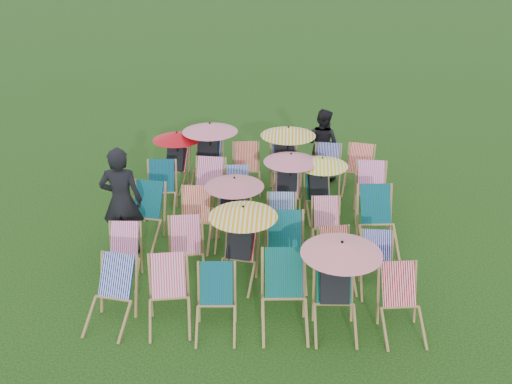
# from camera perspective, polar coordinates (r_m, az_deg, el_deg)

# --- Properties ---
(ground) EXTENTS (100.00, 100.00, 0.00)m
(ground) POSITION_cam_1_polar(r_m,az_deg,el_deg) (10.16, 0.37, -5.32)
(ground) COLOR black
(ground) RESTS_ON ground
(deckchair_0) EXTENTS (0.73, 0.93, 0.92)m
(deckchair_0) POSITION_cam_1_polar(r_m,az_deg,el_deg) (8.37, -14.39, -10.04)
(deckchair_0) COLOR #9A7647
(deckchair_0) RESTS_ON ground
(deckchair_1) EXTENTS (0.75, 0.94, 0.92)m
(deckchair_1) POSITION_cam_1_polar(r_m,az_deg,el_deg) (8.20, -8.72, -10.26)
(deckchair_1) COLOR #9A7647
(deckchair_1) RESTS_ON ground
(deckchair_2) EXTENTS (0.64, 0.85, 0.88)m
(deckchair_2) POSITION_cam_1_polar(r_m,az_deg,el_deg) (8.02, -4.05, -11.09)
(deckchair_2) COLOR #9A7647
(deckchair_2) RESTS_ON ground
(deckchair_3) EXTENTS (0.75, 0.99, 1.03)m
(deckchair_3) POSITION_cam_1_polar(r_m,az_deg,el_deg) (8.03, 2.88, -10.36)
(deckchair_3) COLOR #9A7647
(deckchair_3) RESTS_ON ground
(deckchair_4) EXTENTS (1.12, 1.17, 1.32)m
(deckchair_4) POSITION_cam_1_polar(r_m,az_deg,el_deg) (7.99, 8.09, -9.22)
(deckchair_4) COLOR #9A7647
(deckchair_4) RESTS_ON ground
(deckchair_5) EXTENTS (0.69, 0.89, 0.90)m
(deckchair_5) POSITION_cam_1_polar(r_m,az_deg,el_deg) (8.21, 14.43, -10.88)
(deckchair_5) COLOR #9A7647
(deckchair_5) RESTS_ON ground
(deckchair_6) EXTENTS (0.60, 0.81, 0.85)m
(deckchair_6) POSITION_cam_1_polar(r_m,az_deg,el_deg) (9.29, -13.23, -6.24)
(deckchair_6) COLOR #9A7647
(deckchair_6) RESTS_ON ground
(deckchair_7) EXTENTS (0.72, 0.92, 0.91)m
(deckchair_7) POSITION_cam_1_polar(r_m,az_deg,el_deg) (9.15, -7.03, -6.01)
(deckchair_7) COLOR #9A7647
(deckchair_7) RESTS_ON ground
(deckchair_8) EXTENTS (1.07, 1.14, 1.27)m
(deckchair_8) POSITION_cam_1_polar(r_m,az_deg,el_deg) (8.91, -1.68, -5.16)
(deckchair_8) COLOR #9A7647
(deckchair_8) RESTS_ON ground
(deckchair_9) EXTENTS (0.75, 0.99, 1.02)m
(deckchair_9) POSITION_cam_1_polar(r_m,az_deg,el_deg) (9.00, 2.98, -6.00)
(deckchair_9) COLOR #9A7647
(deckchair_9) RESTS_ON ground
(deckchair_10) EXTENTS (0.67, 0.85, 0.85)m
(deckchair_10) POSITION_cam_1_polar(r_m,az_deg,el_deg) (9.02, 8.10, -6.83)
(deckchair_10) COLOR #9A7647
(deckchair_10) RESTS_ON ground
(deckchair_11) EXTENTS (0.56, 0.78, 0.84)m
(deckchair_11) POSITION_cam_1_polar(r_m,az_deg,el_deg) (9.03, 12.09, -7.18)
(deckchair_11) COLOR #9A7647
(deckchair_11) RESTS_ON ground
(deckchair_12) EXTENTS (0.77, 0.98, 0.98)m
(deckchair_12) POSITION_cam_1_polar(r_m,az_deg,el_deg) (10.28, -11.21, -2.32)
(deckchair_12) COLOR #9A7647
(deckchair_12) RESTS_ON ground
(deckchair_13) EXTENTS (0.64, 0.88, 0.94)m
(deckchair_13) POSITION_cam_1_polar(r_m,az_deg,el_deg) (10.04, -6.17, -2.79)
(deckchair_13) COLOR #9A7647
(deckchair_13) RESTS_ON ground
(deckchair_14) EXTENTS (1.03, 1.06, 1.22)m
(deckchair_14) POSITION_cam_1_polar(r_m,az_deg,el_deg) (9.94, -2.40, -1.82)
(deckchair_14) COLOR #9A7647
(deckchair_14) RESTS_ON ground
(deckchair_15) EXTENTS (0.59, 0.81, 0.85)m
(deckchair_15) POSITION_cam_1_polar(r_m,az_deg,el_deg) (9.98, 2.59, -3.12)
(deckchair_15) COLOR #9A7647
(deckchair_15) RESTS_ON ground
(deckchair_16) EXTENTS (0.60, 0.80, 0.83)m
(deckchair_16) POSITION_cam_1_polar(r_m,az_deg,el_deg) (9.97, 7.15, -3.44)
(deckchair_16) COLOR #9A7647
(deckchair_16) RESTS_ON ground
(deckchair_17) EXTENTS (0.77, 1.00, 1.02)m
(deckchair_17) POSITION_cam_1_polar(r_m,az_deg,el_deg) (10.08, 12.12, -2.89)
(deckchair_17) COLOR #9A7647
(deckchair_17) RESTS_ON ground
(deckchair_18) EXTENTS (0.69, 0.91, 0.94)m
(deckchair_18) POSITION_cam_1_polar(r_m,az_deg,el_deg) (11.23, -9.54, 0.23)
(deckchair_18) COLOR #9A7647
(deckchair_18) RESTS_ON ground
(deckchair_19) EXTENTS (0.71, 0.95, 0.99)m
(deckchair_19) POSITION_cam_1_polar(r_m,az_deg,el_deg) (11.11, -4.87, 0.35)
(deckchair_19) COLOR #9A7647
(deckchair_19) RESTS_ON ground
(deckchair_20) EXTENTS (0.65, 0.84, 0.85)m
(deckchair_20) POSITION_cam_1_polar(r_m,az_deg,el_deg) (11.09, -1.80, -0.02)
(deckchair_20) COLOR #9A7647
(deckchair_20) RESTS_ON ground
(deckchair_21) EXTENTS (1.04, 1.08, 1.24)m
(deckchair_21) POSITION_cam_1_polar(r_m,az_deg,el_deg) (10.90, 3.22, 0.80)
(deckchair_21) COLOR #9A7647
(deckchair_21) RESTS_ON ground
(deckchair_22) EXTENTS (0.98, 1.07, 1.17)m
(deckchair_22) POSITION_cam_1_polar(r_m,az_deg,el_deg) (10.93, 6.43, 0.53)
(deckchair_22) COLOR #9A7647
(deckchair_22) RESTS_ON ground
(deckchair_23) EXTENTS (0.68, 0.92, 0.98)m
(deckchair_23) POSITION_cam_1_polar(r_m,az_deg,el_deg) (11.15, 11.48, -0.02)
(deckchair_23) COLOR #9A7647
(deckchair_23) RESTS_ON ground
(deckchair_24) EXTENTS (1.02, 1.08, 1.21)m
(deckchair_24) POSITION_cam_1_polar(r_m,az_deg,el_deg) (12.19, -8.13, 3.28)
(deckchair_24) COLOR #9A7647
(deckchair_24) RESTS_ON ground
(deckchair_25) EXTENTS (1.17, 1.22, 1.38)m
(deckchair_25) POSITION_cam_1_polar(r_m,az_deg,el_deg) (12.11, -4.85, 3.79)
(deckchair_25) COLOR #9A7647
(deckchair_25) RESTS_ON ground
(deckchair_26) EXTENTS (0.71, 0.92, 0.93)m
(deckchair_26) POSITION_cam_1_polar(r_m,az_deg,el_deg) (12.00, -0.96, 2.31)
(deckchair_26) COLOR #9A7647
(deckchair_26) RESTS_ON ground
(deckchair_27) EXTENTS (1.14, 1.23, 1.36)m
(deckchair_27) POSITION_cam_1_polar(r_m,az_deg,el_deg) (11.92, 3.03, 3.40)
(deckchair_27) COLOR #9A7647
(deckchair_27) RESTS_ON ground
(deckchair_28) EXTENTS (0.67, 0.89, 0.92)m
(deckchair_28) POSITION_cam_1_polar(r_m,az_deg,el_deg) (12.08, 7.14, 2.21)
(deckchair_28) COLOR #9A7647
(deckchair_28) RESTS_ON ground
(deckchair_29) EXTENTS (0.77, 0.96, 0.93)m
(deckchair_29) POSITION_cam_1_polar(r_m,az_deg,el_deg) (12.13, 10.23, 2.11)
(deckchair_29) COLOR #9A7647
(deckchair_29) RESTS_ON ground
(person_left) EXTENTS (0.73, 0.50, 1.92)m
(person_left) POSITION_cam_1_polar(r_m,az_deg,el_deg) (9.80, -13.28, -0.90)
(person_left) COLOR black
(person_left) RESTS_ON ground
(person_rear) EXTENTS (0.97, 0.91, 1.57)m
(person_rear) POSITION_cam_1_polar(r_m,az_deg,el_deg) (12.56, 6.62, 4.80)
(person_rear) COLOR black
(person_rear) RESTS_ON ground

